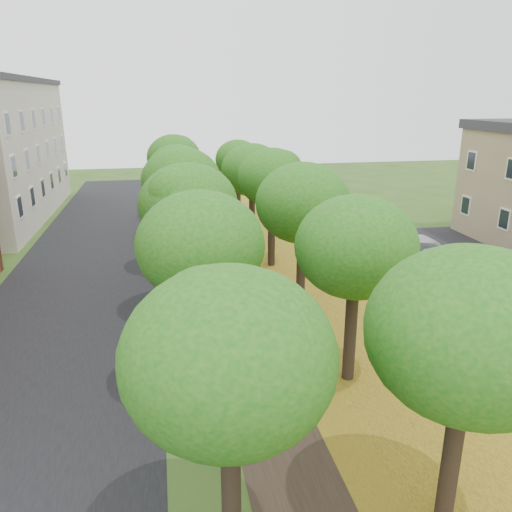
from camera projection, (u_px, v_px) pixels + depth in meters
name	position (u px, v px, depth m)	size (l,w,h in m)	color
street_asphalt	(76.00, 298.00, 23.49)	(8.00, 70.00, 0.01)	black
footpath	(233.00, 287.00, 24.83)	(3.20, 70.00, 0.01)	black
leaf_verge	(329.00, 280.00, 25.71)	(7.50, 70.00, 0.01)	#AC8C1F
parking_lot	(467.00, 264.00, 28.16)	(9.00, 16.00, 0.01)	black
tree_row_west	(185.00, 197.00, 23.02)	(3.78, 33.78, 6.26)	black
tree_row_east	(286.00, 194.00, 23.87)	(3.78, 33.78, 6.26)	black
bench	(277.00, 375.00, 16.24)	(0.98, 1.80, 0.82)	#2A342B
car_silver	(512.00, 294.00, 22.13)	(1.62, 4.04, 1.38)	#B3B3B8
car_red	(503.00, 286.00, 22.93)	(1.60, 4.59, 1.51)	maroon
car_grey	(431.00, 257.00, 27.18)	(1.95, 4.80, 1.39)	#303035
car_white	(403.00, 241.00, 30.32)	(2.12, 4.59, 1.28)	silver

